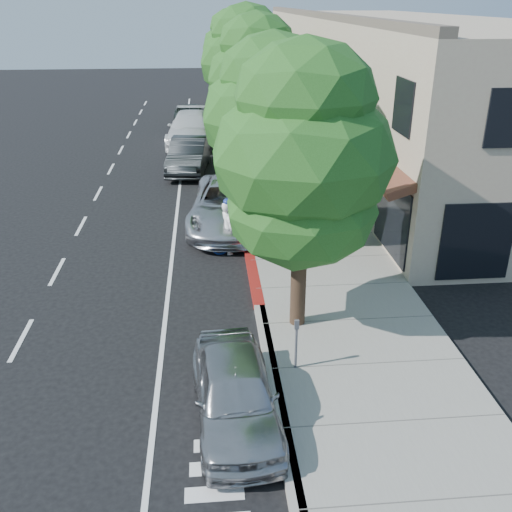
{
  "coord_description": "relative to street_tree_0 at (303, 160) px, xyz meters",
  "views": [
    {
      "loc": [
        -1.33,
        -14.82,
        7.94
      ],
      "look_at": [
        -0.04,
        -0.34,
        1.35
      ],
      "focal_mm": 40.0,
      "sensor_mm": 36.0,
      "label": 1
    }
  ],
  "objects": [
    {
      "name": "street_tree_0",
      "position": [
        0.0,
        0.0,
        0.0
      ],
      "size": [
        4.35,
        4.35,
        7.26
      ],
      "color": "black",
      "rests_on": "ground"
    },
    {
      "name": "silver_suv",
      "position": [
        -1.4,
        7.5,
        -3.64
      ],
      "size": [
        3.53,
        6.46,
        1.72
      ],
      "primitive_type": "imported",
      "rotation": [
        0.0,
        0.0,
        -0.11
      ],
      "color": "silver",
      "rests_on": "ground"
    },
    {
      "name": "curb",
      "position": [
        -0.9,
        10.0,
        -4.43
      ],
      "size": [
        0.3,
        56.0,
        0.15
      ],
      "primitive_type": "cube",
      "color": "#9E998E",
      "rests_on": "ground"
    },
    {
      "name": "street_tree_3",
      "position": [
        0.0,
        18.0,
        0.3
      ],
      "size": [
        4.9,
        4.9,
        7.82
      ],
      "color": "black",
      "rests_on": "ground"
    },
    {
      "name": "near_car_a",
      "position": [
        -1.83,
        -3.5,
        -3.81
      ],
      "size": [
        1.89,
        4.16,
        1.39
      ],
      "primitive_type": "imported",
      "rotation": [
        0.0,
        0.0,
        0.06
      ],
      "color": "#AEAEB3",
      "rests_on": "ground"
    },
    {
      "name": "white_pickup",
      "position": [
        -3.1,
        21.22,
        -3.6
      ],
      "size": [
        2.95,
        6.38,
        1.8
      ],
      "primitive_type": "imported",
      "rotation": [
        0.0,
        0.0,
        -0.07
      ],
      "color": "white",
      "rests_on": "ground"
    },
    {
      "name": "street_tree_4",
      "position": [
        -0.0,
        24.0,
        -0.16
      ],
      "size": [
        4.34,
        4.34,
        7.04
      ],
      "color": "black",
      "rests_on": "ground"
    },
    {
      "name": "dark_sedan",
      "position": [
        -3.1,
        15.27,
        -3.69
      ],
      "size": [
        2.25,
        5.11,
        1.63
      ],
      "primitive_type": "imported",
      "rotation": [
        0.0,
        0.0,
        -0.11
      ],
      "color": "#212527",
      "rests_on": "ground"
    },
    {
      "name": "street_tree_5",
      "position": [
        0.0,
        30.0,
        0.1
      ],
      "size": [
        4.6,
        4.6,
        7.46
      ],
      "color": "black",
      "rests_on": "ground"
    },
    {
      "name": "sidewalk",
      "position": [
        1.4,
        10.0,
        -4.43
      ],
      "size": [
        4.6,
        56.0,
        0.15
      ],
      "primitive_type": "cube",
      "color": "gray",
      "rests_on": "ground"
    },
    {
      "name": "curb_red_segment",
      "position": [
        -0.9,
        3.0,
        -4.43
      ],
      "size": [
        0.32,
        4.0,
        0.15
      ],
      "primitive_type": "cube",
      "color": "maroon",
      "rests_on": "ground"
    },
    {
      "name": "ground",
      "position": [
        -0.9,
        2.0,
        -4.5
      ],
      "size": [
        120.0,
        120.0,
        0.0
      ],
      "primitive_type": "plane",
      "color": "black",
      "rests_on": "ground"
    },
    {
      "name": "bicycle",
      "position": [
        -1.3,
        5.0,
        -4.04
      ],
      "size": [
        1.87,
        1.07,
        0.93
      ],
      "primitive_type": "imported",
      "rotation": [
        0.0,
        0.0,
        1.84
      ],
      "color": "navy",
      "rests_on": "ground"
    },
    {
      "name": "street_tree_2",
      "position": [
        -0.0,
        12.0,
        0.22
      ],
      "size": [
        4.26,
        4.26,
        7.53
      ],
      "color": "black",
      "rests_on": "ground"
    },
    {
      "name": "cyclist",
      "position": [
        -1.6,
        5.0,
        -3.59
      ],
      "size": [
        0.63,
        0.77,
        1.82
      ],
      "primitive_type": "imported",
      "rotation": [
        0.0,
        0.0,
        1.91
      ],
      "color": "white",
      "rests_on": "ground"
    },
    {
      "name": "storefront_building",
      "position": [
        8.7,
        20.0,
        -1.0
      ],
      "size": [
        10.0,
        36.0,
        7.0
      ],
      "primitive_type": "cube",
      "color": "#BCAC90",
      "rests_on": "ground"
    },
    {
      "name": "street_tree_1",
      "position": [
        0.0,
        6.0,
        -0.23
      ],
      "size": [
        4.8,
        4.8,
        7.09
      ],
      "color": "black",
      "rests_on": "ground"
    },
    {
      "name": "pedestrian",
      "position": [
        0.8,
        8.16,
        -3.49
      ],
      "size": [
        1.02,
        0.91,
        1.72
      ],
      "primitive_type": "imported",
      "rotation": [
        0.0,
        0.0,
        3.52
      ],
      "color": "black",
      "rests_on": "sidewalk"
    },
    {
      "name": "dark_suv_far",
      "position": [
        -3.1,
        24.53,
        -3.64
      ],
      "size": [
        2.66,
        5.3,
        1.73
      ],
      "primitive_type": "imported",
      "rotation": [
        0.0,
        0.0,
        0.12
      ],
      "color": "black",
      "rests_on": "ground"
    }
  ]
}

